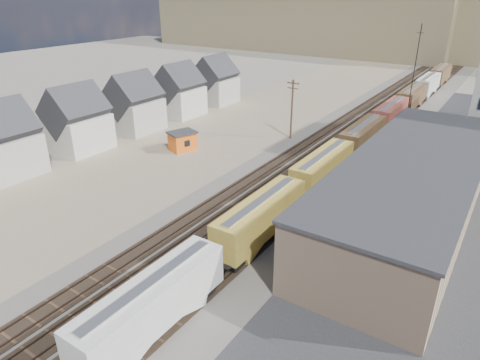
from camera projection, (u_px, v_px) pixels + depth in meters
The scene contains 11 objects.
ground at pixel (152, 289), 36.59m from camera, with size 300.00×300.00×0.00m, color #6B6356.
ballast_bed at pixel (355, 135), 74.54m from camera, with size 18.00×200.00×0.06m, color #4C4742.
dirt_yard at pixel (228, 130), 77.02m from camera, with size 24.00×180.00×0.03m, color #7D6856.
rail_tracks at pixel (352, 134), 74.79m from camera, with size 11.40×200.00×0.24m.
freight_train at pixel (378, 124), 71.22m from camera, with size 3.00×119.74×4.46m.
warehouse at pixel (412, 188), 46.53m from camera, with size 12.40×40.40×7.25m.
utility_pole_north at pixel (292, 108), 70.57m from camera, with size 2.20×0.32×10.00m.
radio_mast at pixel (413, 77), 75.36m from camera, with size 1.20×0.16×18.00m.
townhouse_row at pixel (107, 114), 70.89m from camera, with size 8.15×68.16×10.47m.
hills_north at pixel (470, 15), 158.19m from camera, with size 265.00×80.00×32.00m.
maintenance_shed at pixel (182, 141), 67.14m from camera, with size 4.39×4.96×3.02m.
Camera 1 is at (22.55, -20.41, 23.63)m, focal length 32.00 mm.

